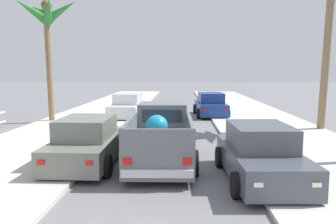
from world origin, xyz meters
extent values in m
cube|color=beige|center=(-5.02, 12.00, 0.06)|extent=(5.33, 60.00, 0.12)
cube|color=beige|center=(5.02, 12.00, 0.06)|extent=(5.33, 60.00, 0.12)
cube|color=silver|center=(-3.76, 12.00, 0.05)|extent=(0.16, 60.00, 0.10)
cube|color=silver|center=(3.76, 12.00, 0.05)|extent=(0.16, 60.00, 0.10)
cube|color=slate|center=(-0.15, 6.75, 0.60)|extent=(2.01, 5.13, 0.80)
cube|color=slate|center=(-0.18, 8.35, 1.40)|extent=(1.75, 1.53, 0.80)
cube|color=#283342|center=(-0.16, 7.59, 1.42)|extent=(1.38, 0.08, 0.44)
cube|color=#283342|center=(-0.19, 9.11, 1.42)|extent=(1.46, 0.09, 0.48)
cube|color=slate|center=(-1.04, 5.87, 1.28)|extent=(0.16, 3.30, 0.56)
cube|color=slate|center=(0.78, 5.90, 1.28)|extent=(0.16, 3.30, 0.56)
cube|color=slate|center=(-0.11, 4.24, 1.28)|extent=(1.88, 0.13, 0.56)
cube|color=silver|center=(-0.10, 4.15, 0.44)|extent=(1.83, 0.15, 0.20)
cylinder|color=black|center=(-1.16, 8.26, 0.38)|extent=(0.27, 0.76, 0.76)
cylinder|color=black|center=(0.80, 8.30, 0.38)|extent=(0.27, 0.76, 0.76)
cylinder|color=black|center=(-1.10, 5.33, 0.38)|extent=(0.27, 0.76, 0.76)
cylinder|color=black|center=(0.85, 5.36, 0.38)|extent=(0.27, 0.76, 0.76)
cube|color=red|center=(-0.85, 4.17, 0.74)|extent=(0.22, 0.04, 0.18)
cube|color=red|center=(0.64, 4.19, 0.74)|extent=(0.22, 0.04, 0.18)
sphere|color=#198CBF|center=(-0.23, 6.01, 1.34)|extent=(0.68, 0.68, 0.68)
cube|color=navy|center=(2.46, 18.23, 0.54)|extent=(1.94, 4.27, 0.72)
cube|color=navy|center=(2.47, 18.13, 1.22)|extent=(1.61, 2.16, 0.64)
cube|color=#283342|center=(2.43, 19.10, 1.20)|extent=(1.37, 0.14, 0.52)
cube|color=#283342|center=(2.51, 17.17, 1.20)|extent=(1.34, 0.14, 0.50)
cylinder|color=black|center=(1.51, 19.50, 0.32)|extent=(0.25, 0.65, 0.64)
cylinder|color=black|center=(3.31, 19.57, 0.32)|extent=(0.25, 0.65, 0.64)
cylinder|color=black|center=(1.62, 16.89, 0.32)|extent=(0.25, 0.65, 0.64)
cylinder|color=black|center=(3.42, 16.97, 0.32)|extent=(0.25, 0.65, 0.64)
cube|color=red|center=(1.92, 16.10, 0.64)|extent=(0.20, 0.05, 0.12)
cube|color=white|center=(1.76, 20.32, 0.61)|extent=(0.20, 0.05, 0.10)
cube|color=red|center=(3.19, 16.15, 0.64)|extent=(0.20, 0.05, 0.12)
cube|color=white|center=(2.99, 20.37, 0.61)|extent=(0.20, 0.05, 0.10)
cube|color=slate|center=(-2.47, 6.44, 0.54)|extent=(1.81, 4.22, 0.72)
cube|color=slate|center=(-2.47, 6.34, 1.22)|extent=(1.54, 2.12, 0.64)
cube|color=#283342|center=(-2.46, 7.31, 1.20)|extent=(1.37, 0.10, 0.52)
cube|color=#283342|center=(-2.48, 5.37, 1.20)|extent=(1.34, 0.10, 0.50)
cylinder|color=black|center=(-3.36, 7.75, 0.32)|extent=(0.23, 0.64, 0.64)
cylinder|color=black|center=(-1.55, 7.73, 0.32)|extent=(0.23, 0.64, 0.64)
cylinder|color=black|center=(-3.39, 5.15, 0.32)|extent=(0.23, 0.64, 0.64)
cylinder|color=black|center=(-1.58, 5.13, 0.32)|extent=(0.23, 0.64, 0.64)
cube|color=red|center=(-3.13, 4.34, 0.64)|extent=(0.20, 0.04, 0.12)
cube|color=white|center=(-3.06, 8.56, 0.61)|extent=(0.20, 0.04, 0.10)
cube|color=red|center=(-1.86, 4.32, 0.64)|extent=(0.20, 0.04, 0.12)
cube|color=white|center=(-1.83, 8.54, 0.61)|extent=(0.20, 0.04, 0.10)
cube|color=silver|center=(-2.84, 17.13, 0.54)|extent=(1.96, 4.28, 0.72)
cube|color=silver|center=(-2.83, 17.23, 1.22)|extent=(1.62, 2.17, 0.64)
cube|color=#283342|center=(-2.88, 16.26, 1.20)|extent=(1.37, 0.15, 0.52)
cube|color=#283342|center=(-2.79, 18.20, 1.20)|extent=(1.34, 0.14, 0.50)
cylinder|color=black|center=(-2.00, 15.79, 0.32)|extent=(0.25, 0.65, 0.64)
cylinder|color=black|center=(-3.80, 15.87, 0.32)|extent=(0.25, 0.65, 0.64)
cylinder|color=black|center=(-1.87, 18.39, 0.32)|extent=(0.25, 0.65, 0.64)
cylinder|color=black|center=(-3.68, 18.48, 0.32)|extent=(0.25, 0.65, 0.64)
cube|color=red|center=(-2.10, 19.21, 0.64)|extent=(0.20, 0.05, 0.12)
cube|color=white|center=(-2.32, 15.00, 0.61)|extent=(0.20, 0.05, 0.10)
cube|color=red|center=(-3.37, 19.27, 0.64)|extent=(0.20, 0.05, 0.12)
cube|color=white|center=(-3.55, 15.05, 0.61)|extent=(0.20, 0.05, 0.10)
cube|color=#474C56|center=(2.66, 5.03, 0.54)|extent=(1.92, 4.26, 0.72)
cube|color=#474C56|center=(2.66, 5.13, 1.22)|extent=(1.60, 2.16, 0.64)
cube|color=#283342|center=(2.69, 4.16, 1.20)|extent=(1.37, 0.13, 0.52)
cube|color=#283342|center=(2.62, 6.10, 1.20)|extent=(1.34, 0.13, 0.50)
cylinder|color=black|center=(3.61, 3.77, 0.32)|extent=(0.24, 0.65, 0.64)
cylinder|color=black|center=(1.81, 3.70, 0.32)|extent=(0.24, 0.65, 0.64)
cylinder|color=black|center=(3.51, 6.37, 0.32)|extent=(0.24, 0.65, 0.64)
cylinder|color=black|center=(1.71, 6.30, 0.32)|extent=(0.24, 0.65, 0.64)
cube|color=red|center=(3.21, 7.16, 0.64)|extent=(0.20, 0.05, 0.12)
cube|color=white|center=(3.36, 2.95, 0.61)|extent=(0.20, 0.05, 0.10)
cube|color=red|center=(1.94, 7.12, 0.64)|extent=(0.20, 0.05, 0.12)
cube|color=white|center=(2.13, 2.90, 0.61)|extent=(0.20, 0.05, 0.10)
cylinder|color=brown|center=(-6.96, 15.05, 3.29)|extent=(0.32, 0.56, 6.59)
cone|color=#2D7F33|center=(-6.06, 14.87, 6.26)|extent=(1.96, 0.91, 1.34)
cone|color=#2D7F33|center=(-6.76, 15.94, 6.25)|extent=(0.95, 1.94, 1.35)
cone|color=#2D7F33|center=(-7.58, 15.54, 6.36)|extent=(1.67, 1.47, 1.16)
cone|color=#2D7F33|center=(-7.63, 14.51, 6.25)|extent=(1.74, 1.54, 1.35)
cone|color=#2D7F33|center=(-6.59, 14.34, 6.17)|extent=(1.22, 1.67, 1.46)
sphere|color=brown|center=(-6.96, 15.05, 6.58)|extent=(0.57, 0.57, 0.57)
cylinder|color=#846B4C|center=(7.47, 12.67, 3.99)|extent=(0.36, 0.81, 7.98)
camera|label=1|loc=(0.47, -4.09, 3.02)|focal=36.39mm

